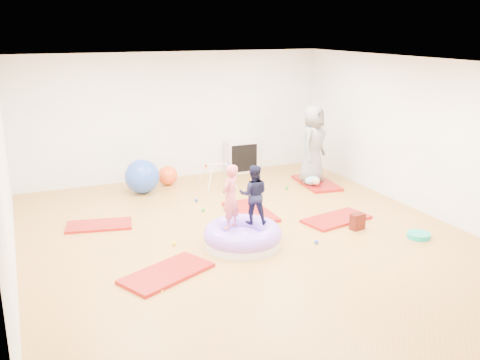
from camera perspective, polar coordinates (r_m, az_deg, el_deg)
name	(u,v)px	position (r m, az deg, el deg)	size (l,w,h in m)	color
room	(248,154)	(8.36, 0.81, 2.77)	(7.01, 8.01, 2.81)	#AA8C39
gym_mat_front_left	(167,273)	(7.59, -7.82, -9.83)	(1.28, 0.64, 0.05)	#A41917
gym_mat_mid_left	(99,225)	(9.56, -14.80, -4.68)	(1.10, 0.55, 0.05)	#A41917
gym_mat_center_back	(250,212)	(9.89, 1.10, -3.39)	(1.30, 0.65, 0.05)	#A41917
gym_mat_right	(336,219)	(9.67, 10.23, -4.13)	(1.21, 0.60, 0.05)	#A41917
gym_mat_rear_right	(316,183)	(11.80, 8.15, -0.30)	(1.32, 0.66, 0.06)	#A41917
inflatable_cushion	(242,236)	(8.43, 0.27, -6.02)	(1.24, 1.24, 0.39)	white
child_pink	(230,194)	(8.14, -1.04, -1.48)	(0.37, 0.24, 1.02)	#CC5961
child_navy	(254,191)	(8.38, 1.47, -1.22)	(0.46, 0.36, 0.95)	black
adult_caregiver	(313,144)	(11.59, 7.79, 3.83)	(0.82, 0.53, 1.67)	slate
infant	(313,181)	(11.48, 7.81, -0.08)	(0.34, 0.34, 0.20)	#8BBACE
ball_pit_balls	(239,214)	(9.75, -0.10, -3.62)	(3.12, 2.87, 0.07)	green
exercise_ball_blue	(142,176)	(11.15, -10.40, 0.37)	(0.71, 0.71, 0.71)	blue
exercise_ball_orange	(168,175)	(11.68, -7.72, 0.50)	(0.42, 0.42, 0.42)	#FF4F1C
infant_play_gym	(217,172)	(11.37, -2.46, 0.89)	(0.68, 0.64, 0.52)	silver
cube_shelf	(241,157)	(12.57, 0.16, 2.51)	(0.74, 0.37, 0.74)	silver
balance_disc	(419,235)	(9.23, 18.51, -5.62)	(0.38, 0.38, 0.08)	#12AB95
backpack	(357,222)	(9.29, 12.42, -4.35)	(0.24, 0.15, 0.28)	maroon
yellow_toy	(157,288)	(7.23, -8.84, -11.36)	(0.20, 0.20, 0.03)	yellow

